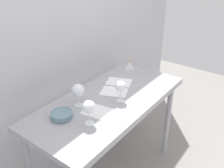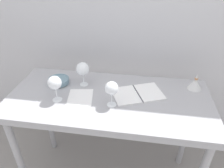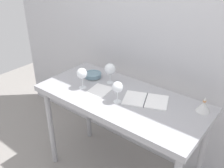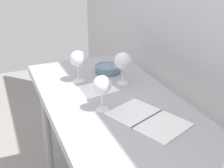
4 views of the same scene
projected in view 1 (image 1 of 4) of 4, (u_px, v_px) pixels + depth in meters
name	position (u px, v px, depth m)	size (l,w,h in m)	color
back_wall	(61.00, 39.00, 2.11)	(3.80, 0.04, 2.60)	#BCBCC1
steel_counter	(109.00, 110.00, 2.08)	(1.40, 0.65, 0.90)	#A0A0A5
wine_glass_near_left	(89.00, 107.00, 1.69)	(0.09, 0.09, 0.18)	white
wine_glass_near_center	(120.00, 87.00, 1.95)	(0.09, 0.09, 0.17)	white
wine_glass_far_left	(78.00, 91.00, 1.89)	(0.10, 0.10, 0.18)	white
open_notebook	(117.00, 87.00, 2.20)	(0.40, 0.33, 0.01)	white
tasting_sheet_upper	(97.00, 111.00, 1.87)	(0.17, 0.20, 0.00)	white
tasting_bowl	(62.00, 115.00, 1.80)	(0.16, 0.16, 0.05)	beige
decanter_funnel	(129.00, 64.00, 2.54)	(0.10, 0.10, 0.12)	silver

